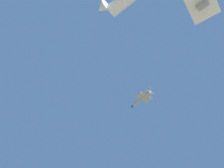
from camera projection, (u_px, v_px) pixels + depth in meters
chase_jet_lead at (141, 99)px, 118.23m from camera, size 9.06×15.11×4.00m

